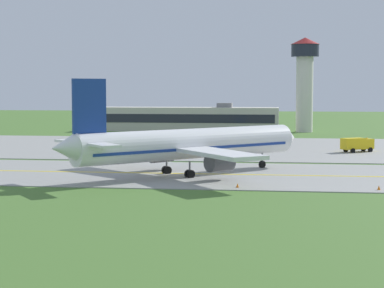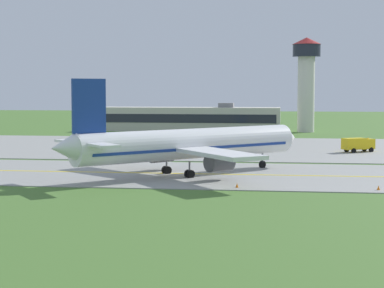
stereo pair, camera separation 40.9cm
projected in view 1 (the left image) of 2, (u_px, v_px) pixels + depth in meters
The scene contains 11 objects.
ground_plane at pixel (173, 174), 93.25m from camera, with size 500.00×500.00×0.00m, color #47702D.
taxiway_strip at pixel (173, 174), 93.24m from camera, with size 240.00×28.00×0.10m, color gray.
apron_pad at pixel (258, 148), 133.48m from camera, with size 140.00×52.00×0.10m, color gray.
taxiway_centreline at pixel (173, 173), 93.24m from camera, with size 220.00×0.60×0.01m, color yellow.
airplane_lead at pixel (187, 144), 91.59m from camera, with size 31.50×30.95×12.70m.
service_truck_baggage at pixel (216, 139), 140.37m from camera, with size 2.53×6.47×2.59m.
service_truck_fuel at pixel (357, 144), 124.38m from camera, with size 6.21×4.82×2.60m.
terminal_building at pixel (189, 119), 186.45m from camera, with size 47.96×8.44×7.53m.
control_tower at pixel (305, 75), 180.48m from camera, with size 7.60×7.60×24.62m.
traffic_cone_near_edge at pixel (379, 188), 78.29m from camera, with size 0.44×0.44×0.60m, color orange.
traffic_cone_mid_edge at pixel (238, 186), 80.10m from camera, with size 0.44×0.44×0.60m, color orange.
Camera 1 is at (14.34, -91.52, 11.65)m, focal length 64.79 mm.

